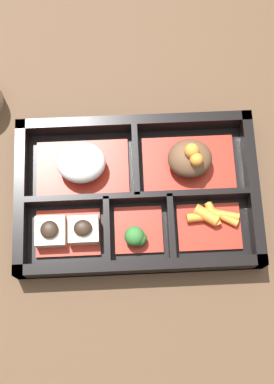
% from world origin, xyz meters
% --- Properties ---
extents(ground_plane, '(3.00, 3.00, 0.00)m').
position_xyz_m(ground_plane, '(0.00, 0.00, 0.00)').
color(ground_plane, '#4C3523').
extents(bento_base, '(0.33, 0.22, 0.01)m').
position_xyz_m(bento_base, '(0.00, 0.00, 0.01)').
color(bento_base, black).
rests_on(bento_base, ground_plane).
extents(bento_rim, '(0.33, 0.22, 0.04)m').
position_xyz_m(bento_rim, '(0.00, -0.00, 0.02)').
color(bento_rim, black).
rests_on(bento_rim, ground_plane).
extents(bowl_rice, '(0.13, 0.08, 0.04)m').
position_xyz_m(bowl_rice, '(-0.07, 0.04, 0.03)').
color(bowl_rice, maroon).
rests_on(bowl_rice, bento_base).
extents(bowl_stew, '(0.13, 0.08, 0.05)m').
position_xyz_m(bowl_stew, '(0.07, 0.04, 0.03)').
color(bowl_stew, maroon).
rests_on(bowl_stew, bento_base).
extents(bowl_tofu, '(0.09, 0.06, 0.03)m').
position_xyz_m(bowl_tofu, '(-0.09, -0.05, 0.02)').
color(bowl_tofu, maroon).
rests_on(bowl_tofu, bento_base).
extents(bowl_greens, '(0.06, 0.06, 0.03)m').
position_xyz_m(bowl_greens, '(-0.00, -0.06, 0.02)').
color(bowl_greens, maroon).
rests_on(bowl_greens, bento_base).
extents(bowl_carrots, '(0.09, 0.07, 0.02)m').
position_xyz_m(bowl_carrots, '(0.10, -0.04, 0.02)').
color(bowl_carrots, maroon).
rests_on(bowl_carrots, bento_base).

